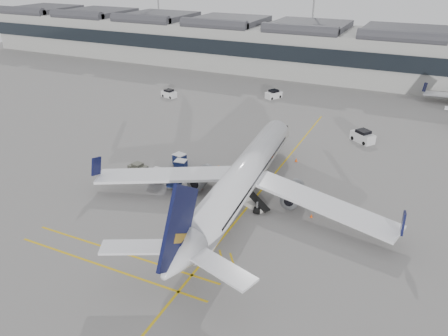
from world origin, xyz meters
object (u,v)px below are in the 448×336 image
at_px(baggage_cart_a, 174,180).
at_px(ramp_agent_a, 219,172).
at_px(belt_loader, 253,203).
at_px(ramp_agent_b, 200,183).
at_px(pushback_tug, 138,169).
at_px(airliner_main, 242,179).

relative_size(baggage_cart_a, ramp_agent_a, 1.21).
xyz_separation_m(belt_loader, ramp_agent_b, (-7.84, 1.14, 0.34)).
bearing_deg(belt_loader, ramp_agent_a, 168.13).
relative_size(baggage_cart_a, pushback_tug, 0.79).
xyz_separation_m(airliner_main, belt_loader, (1.66, -0.36, -2.69)).
bearing_deg(ramp_agent_b, pushback_tug, 0.98).
bearing_deg(pushback_tug, ramp_agent_b, 6.08).
bearing_deg(pushback_tug, ramp_agent_a, 26.11).
bearing_deg(pushback_tug, airliner_main, 4.33).
height_order(belt_loader, ramp_agent_b, belt_loader).
distance_m(baggage_cart_a, pushback_tug, 6.93).
bearing_deg(baggage_cart_a, pushback_tug, 153.62).
height_order(airliner_main, ramp_agent_b, airliner_main).
bearing_deg(airliner_main, ramp_agent_a, 134.57).
relative_size(ramp_agent_b, pushback_tug, 0.60).
bearing_deg(airliner_main, baggage_cart_a, 177.23).
bearing_deg(ramp_agent_b, belt_loader, 175.36).
height_order(baggage_cart_a, ramp_agent_a, baggage_cart_a).
bearing_deg(ramp_agent_a, pushback_tug, 164.46).
distance_m(airliner_main, ramp_agent_a, 7.40).
distance_m(belt_loader, ramp_agent_a, 8.56).
bearing_deg(ramp_agent_a, belt_loader, -68.57).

